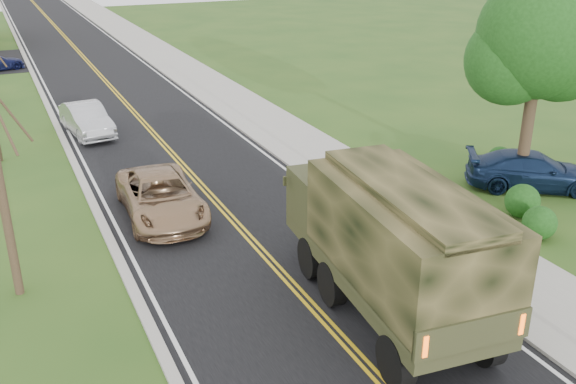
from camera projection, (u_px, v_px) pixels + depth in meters
road at (95, 70)px, 45.57m from camera, size 8.00×120.00×0.01m
curb_right at (152, 64)px, 47.18m from camera, size 0.30×120.00×0.12m
sidewalk_right at (176, 62)px, 47.86m from camera, size 3.20×120.00×0.10m
curb_left at (33, 74)px, 43.94m from camera, size 0.30×120.00×0.10m
leafy_tree at (539, 45)px, 22.66m from camera, size 4.83×4.50×8.10m
bare_tree_a at (4, 206)px, 16.71m from camera, size 1.93×2.26×6.08m
military_truck at (391, 237)px, 15.98m from camera, size 3.39×7.95×3.86m
suv_champagne at (161, 196)px, 22.15m from camera, size 2.73×5.48×1.49m
sedan_silver at (87, 120)px, 30.99m from camera, size 2.12×4.72×1.50m
pickup_navy at (532, 171)px, 24.56m from camera, size 5.27×4.36×1.44m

